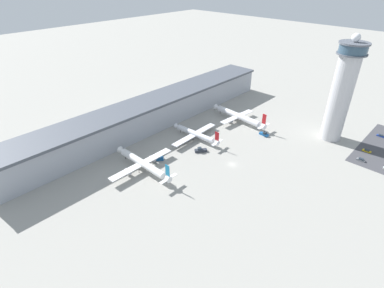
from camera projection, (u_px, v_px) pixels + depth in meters
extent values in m
plane|color=#9E9B93|center=(232.00, 164.00, 169.27)|extent=(1000.00, 1000.00, 0.00)
cube|color=#A3A8B2|center=(151.00, 114.00, 206.12)|extent=(211.49, 22.00, 17.56)
cube|color=#4C515B|center=(150.00, 101.00, 201.22)|extent=(211.49, 25.00, 1.60)
cylinder|color=#BCBCC1|center=(340.00, 99.00, 181.94)|extent=(12.62, 12.62, 53.81)
cylinder|color=#565B66|center=(352.00, 54.00, 167.96)|extent=(16.64, 16.64, 0.80)
cylinder|color=#334C60|center=(353.00, 49.00, 166.49)|extent=(15.31, 15.31, 4.98)
cylinder|color=#565B66|center=(355.00, 43.00, 164.95)|extent=(16.64, 16.64, 1.00)
sphere|color=white|center=(356.00, 38.00, 163.48)|extent=(4.76, 4.76, 4.76)
cylinder|color=white|center=(142.00, 163.00, 162.26)|extent=(4.16, 34.10, 3.93)
cone|color=white|center=(122.00, 151.00, 173.29)|extent=(3.96, 3.56, 3.93)
cone|color=white|center=(167.00, 178.00, 150.89)|extent=(3.57, 4.74, 3.54)
cube|color=white|center=(142.00, 164.00, 163.01)|extent=(40.26, 4.67, 0.44)
cylinder|color=#A8A8B2|center=(128.00, 171.00, 158.90)|extent=(2.19, 4.34, 2.16)
cylinder|color=#A8A8B2|center=(152.00, 159.00, 169.51)|extent=(2.19, 4.34, 2.16)
cube|color=#197FB2|center=(167.00, 170.00, 147.72)|extent=(0.32, 2.80, 6.29)
cube|color=white|center=(168.00, 178.00, 149.90)|extent=(11.02, 2.07, 0.24)
cylinder|color=black|center=(125.00, 157.00, 173.23)|extent=(0.28, 0.28, 2.64)
cylinder|color=black|center=(147.00, 166.00, 165.60)|extent=(0.28, 0.28, 2.64)
cylinder|color=black|center=(139.00, 170.00, 162.14)|extent=(0.28, 0.28, 2.64)
cylinder|color=silver|center=(195.00, 134.00, 192.42)|extent=(4.67, 28.79, 3.49)
cone|color=silver|center=(177.00, 126.00, 201.40)|extent=(3.61, 3.28, 3.49)
cone|color=silver|center=(216.00, 142.00, 183.15)|extent=(3.31, 4.31, 3.14)
cube|color=silver|center=(195.00, 134.00, 193.06)|extent=(38.49, 5.98, 0.44)
cylinder|color=#A8A8B2|center=(185.00, 140.00, 188.95)|extent=(2.07, 3.91, 1.92)
cylinder|color=#A8A8B2|center=(201.00, 131.00, 199.38)|extent=(2.07, 3.91, 1.92)
cube|color=red|center=(217.00, 136.00, 180.36)|extent=(0.42, 2.81, 5.58)
cube|color=silver|center=(217.00, 142.00, 182.28)|extent=(9.84, 2.40, 0.24)
cylinder|color=black|center=(180.00, 131.00, 201.24)|extent=(0.28, 0.28, 2.02)
cylinder|color=black|center=(198.00, 136.00, 195.29)|extent=(0.28, 0.28, 2.02)
cylinder|color=black|center=(193.00, 139.00, 192.12)|extent=(0.28, 0.28, 2.02)
cylinder|color=white|center=(238.00, 116.00, 214.26)|extent=(7.06, 37.09, 4.21)
cone|color=white|center=(217.00, 107.00, 227.22)|extent=(4.49, 4.11, 4.21)
cone|color=white|center=(262.00, 126.00, 200.90)|extent=(4.17, 5.33, 3.79)
cube|color=white|center=(237.00, 116.00, 215.11)|extent=(31.81, 6.84, 0.44)
cylinder|color=#A8A8B2|center=(230.00, 120.00, 212.58)|extent=(2.67, 4.80, 2.32)
cylinder|color=#A8A8B2|center=(242.00, 115.00, 220.22)|extent=(2.67, 4.80, 2.32)
cube|color=red|center=(264.00, 119.00, 197.45)|extent=(0.52, 2.81, 6.74)
cube|color=white|center=(264.00, 126.00, 199.79)|extent=(11.91, 2.91, 0.24)
cylinder|color=black|center=(220.00, 112.00, 226.88)|extent=(0.28, 0.28, 2.16)
cylinder|color=black|center=(240.00, 119.00, 217.55)|extent=(0.28, 0.28, 2.16)
cylinder|color=black|center=(235.00, 121.00, 214.15)|extent=(0.28, 0.28, 2.16)
cube|color=black|center=(264.00, 135.00, 198.35)|extent=(2.50, 5.35, 0.12)
cube|color=#195699|center=(264.00, 134.00, 198.00)|extent=(2.64, 6.36, 1.48)
cube|color=#232D38|center=(265.00, 133.00, 196.93)|extent=(2.15, 1.97, 1.21)
cube|color=black|center=(201.00, 152.00, 180.93)|extent=(6.35, 5.52, 0.12)
cube|color=#2D333D|center=(201.00, 150.00, 180.55)|extent=(7.35, 6.30, 1.60)
cube|color=#232D38|center=(200.00, 149.00, 179.70)|extent=(3.02, 2.99, 1.31)
cube|color=black|center=(158.00, 160.00, 173.31)|extent=(5.73, 5.49, 0.12)
cube|color=#195699|center=(158.00, 159.00, 172.92)|extent=(6.60, 6.28, 1.62)
cube|color=#232D38|center=(156.00, 157.00, 172.12)|extent=(2.89, 2.90, 1.33)
cube|color=black|center=(380.00, 136.00, 196.98)|extent=(1.86, 4.00, 0.12)
cube|color=navy|center=(381.00, 136.00, 196.81)|extent=(1.96, 4.76, 0.79)
cube|color=#232D38|center=(381.00, 135.00, 196.37)|extent=(1.66, 2.64, 0.64)
cube|color=black|center=(361.00, 160.00, 172.59)|extent=(1.95, 3.97, 0.12)
cube|color=slate|center=(361.00, 160.00, 172.40)|extent=(2.05, 4.72, 0.83)
cube|color=#232D38|center=(361.00, 159.00, 171.95)|extent=(1.75, 2.62, 0.68)
cube|color=black|center=(366.00, 152.00, 180.96)|extent=(1.90, 4.09, 0.12)
cube|color=gold|center=(367.00, 151.00, 180.79)|extent=(2.00, 4.86, 0.79)
cube|color=#232D38|center=(367.00, 150.00, 180.34)|extent=(1.69, 2.70, 0.65)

